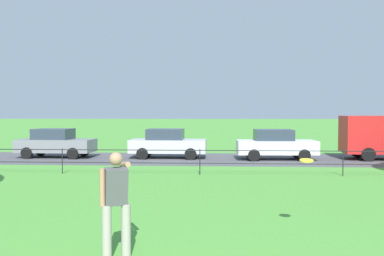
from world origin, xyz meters
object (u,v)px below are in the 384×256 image
object	(u,v)px
person_thrower	(116,201)
car_grey_center	(55,143)
frisbee	(307,160)
car_silver_far_right	(168,143)
car_white_right	(276,144)

from	to	relation	value
person_thrower	car_grey_center	size ratio (longest dim) A/B	0.44
frisbee	car_grey_center	size ratio (longest dim) A/B	0.07
car_grey_center	frisbee	bearing A→B (deg)	-53.08
car_silver_far_right	car_grey_center	bearing A→B (deg)	-179.28
car_grey_center	car_silver_far_right	size ratio (longest dim) A/B	1.01
car_silver_far_right	car_white_right	bearing A→B (deg)	-4.04
car_grey_center	car_white_right	xyz separation A→B (m)	(11.64, -0.32, 0.00)
car_silver_far_right	car_white_right	xyz separation A→B (m)	(5.61, -0.40, 0.00)
frisbee	car_silver_far_right	distance (m)	14.63
car_grey_center	car_white_right	bearing A→B (deg)	-1.58
person_thrower	frisbee	size ratio (longest dim) A/B	6.13
person_thrower	frisbee	bearing A→B (deg)	24.36
person_thrower	car_silver_far_right	world-z (taller)	person_thrower
person_thrower	frisbee	distance (m)	3.80
car_grey_center	car_silver_far_right	world-z (taller)	same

